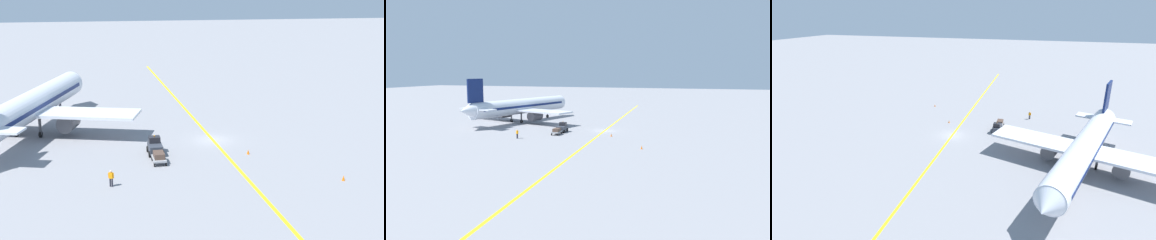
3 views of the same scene
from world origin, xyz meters
The scene contains 8 objects.
ground_plane centered at (0.00, 0.00, 0.00)m, with size 400.00×400.00×0.00m, color gray.
apron_yellow_centreline centered at (0.00, 0.00, 0.00)m, with size 0.40×120.00×0.01m, color yellow.
airplane_at_gate centered at (-22.47, 6.75, 3.71)m, with size 28.34×34.89×10.60m.
baggage_tug_dark centered at (-7.68, -4.22, 0.90)m, with size 1.83×3.04×2.11m.
baggage_cart_trailing centered at (-7.58, -7.51, 0.76)m, with size 1.47×2.64×1.24m.
ground_crew_worker centered at (-12.89, -13.54, 0.91)m, with size 0.55×0.34×1.68m.
traffic_cone_near_nose centered at (2.87, -6.16, 0.28)m, with size 0.32×0.32×0.55m, color orange.
traffic_cone_mid_apron centered at (10.04, -15.81, 0.28)m, with size 0.32×0.32×0.55m, color orange.
Camera 1 is at (-13.28, -62.67, 19.48)m, focal length 50.00 mm.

